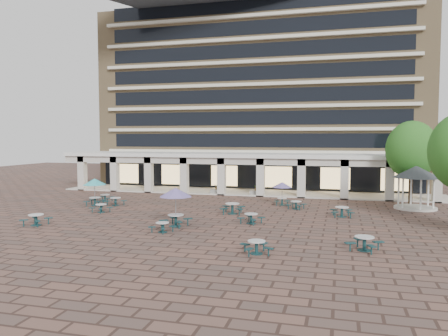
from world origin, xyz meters
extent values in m
plane|color=brown|center=(0.00, 0.00, 0.00)|extent=(120.00, 120.00, 0.00)
cube|color=#9C8158|center=(0.00, 25.50, 11.00)|extent=(40.00, 15.00, 22.00)
cube|color=beige|center=(0.00, 17.75, 4.50)|extent=(36.80, 0.50, 0.35)
cube|color=black|center=(0.00, 17.98, 5.80)|extent=(35.20, 0.05, 1.60)
cube|color=beige|center=(0.00, 17.75, 7.10)|extent=(36.80, 0.50, 0.35)
cube|color=black|center=(0.00, 17.98, 8.40)|extent=(35.20, 0.05, 1.60)
cube|color=beige|center=(0.00, 17.75, 9.70)|extent=(36.80, 0.50, 0.35)
cube|color=black|center=(0.00, 17.98, 11.00)|extent=(35.20, 0.05, 1.60)
cube|color=beige|center=(0.00, 17.75, 12.30)|extent=(36.80, 0.50, 0.35)
cube|color=black|center=(0.00, 17.98, 13.60)|extent=(35.20, 0.05, 1.60)
cube|color=beige|center=(0.00, 17.75, 14.90)|extent=(36.80, 0.50, 0.35)
cube|color=black|center=(0.00, 17.98, 16.20)|extent=(35.20, 0.05, 1.60)
cube|color=beige|center=(0.00, 17.75, 17.50)|extent=(36.80, 0.50, 0.35)
cube|color=black|center=(0.00, 17.98, 18.80)|extent=(35.20, 0.05, 1.60)
cube|color=beige|center=(0.00, 17.75, 20.10)|extent=(36.80, 0.50, 0.35)
cube|color=black|center=(0.00, 17.98, 21.40)|extent=(35.20, 0.05, 1.60)
cube|color=white|center=(0.00, 15.00, 4.20)|extent=(42.00, 6.60, 0.40)
cube|color=beige|center=(0.00, 12.15, 3.75)|extent=(42.00, 0.30, 0.90)
cube|color=black|center=(0.00, 17.70, 1.80)|extent=(38.00, 0.15, 3.20)
cube|color=beige|center=(0.00, 15.00, 0.06)|extent=(42.00, 6.00, 0.12)
cube|color=beige|center=(-19.00, 12.40, 2.00)|extent=(0.80, 0.80, 4.00)
cube|color=beige|center=(-14.78, 12.40, 2.00)|extent=(0.80, 0.80, 4.00)
cube|color=beige|center=(-10.56, 12.40, 2.00)|extent=(0.80, 0.80, 4.00)
cube|color=beige|center=(-6.33, 12.40, 2.00)|extent=(0.80, 0.80, 4.00)
cube|color=beige|center=(-2.11, 12.40, 2.00)|extent=(0.80, 0.80, 4.00)
cube|color=beige|center=(2.11, 12.40, 2.00)|extent=(0.80, 0.80, 4.00)
cube|color=beige|center=(6.33, 12.40, 2.00)|extent=(0.80, 0.80, 4.00)
cube|color=beige|center=(10.56, 12.40, 2.00)|extent=(0.80, 0.80, 4.00)
cube|color=beige|center=(14.78, 12.40, 2.00)|extent=(0.80, 0.80, 4.00)
cube|color=beige|center=(19.00, 12.40, 2.00)|extent=(0.80, 0.80, 4.00)
cube|color=#FFD88C|center=(-16.00, 17.55, 1.60)|extent=(3.20, 0.08, 2.40)
cube|color=#FFD88C|center=(-9.60, 17.55, 1.60)|extent=(3.20, 0.08, 2.40)
cube|color=#FFD88C|center=(-3.20, 17.55, 1.60)|extent=(3.20, 0.08, 2.40)
cube|color=#FFD88C|center=(3.20, 17.55, 1.60)|extent=(3.20, 0.08, 2.40)
cube|color=#FFD88C|center=(9.60, 17.55, 1.60)|extent=(3.20, 0.08, 2.40)
cube|color=#FFD88C|center=(16.00, 17.55, 1.60)|extent=(3.20, 0.08, 2.40)
cylinder|color=#143A3D|center=(-10.35, -6.64, 0.02)|extent=(0.72, 0.72, 0.04)
cylinder|color=#143A3D|center=(-10.35, -6.64, 0.34)|extent=(0.19, 0.19, 0.68)
cylinder|color=silver|center=(-10.35, -6.64, 0.75)|extent=(1.03, 1.03, 0.05)
cube|color=#143A3D|center=(-9.78, -6.08, 0.45)|extent=(0.60, 0.60, 0.05)
cylinder|color=#143A3D|center=(-9.78, -6.08, 0.22)|extent=(0.08, 0.08, 0.43)
cube|color=#143A3D|center=(-10.92, -6.08, 0.45)|extent=(0.60, 0.60, 0.05)
cylinder|color=#143A3D|center=(-10.92, -6.08, 0.22)|extent=(0.08, 0.08, 0.43)
cube|color=#143A3D|center=(-10.91, -7.21, 0.45)|extent=(0.60, 0.60, 0.05)
cylinder|color=#143A3D|center=(-10.91, -7.21, 0.22)|extent=(0.08, 0.08, 0.43)
cube|color=#143A3D|center=(-9.78, -7.21, 0.45)|extent=(0.60, 0.60, 0.05)
cylinder|color=#143A3D|center=(-9.78, -7.21, 0.22)|extent=(0.08, 0.08, 0.43)
cylinder|color=#143A3D|center=(-0.92, -6.43, 0.02)|extent=(0.60, 0.60, 0.03)
cylinder|color=#143A3D|center=(-0.92, -6.43, 0.28)|extent=(0.16, 0.16, 0.57)
cylinder|color=silver|center=(-0.92, -6.43, 0.63)|extent=(0.86, 0.86, 0.04)
cube|color=#143A3D|center=(-0.32, -6.14, 0.38)|extent=(0.53, 0.42, 0.04)
cylinder|color=#143A3D|center=(-0.32, -6.14, 0.18)|extent=(0.07, 0.07, 0.36)
cube|color=#143A3D|center=(-1.22, -5.83, 0.38)|extent=(0.42, 0.53, 0.04)
cylinder|color=#143A3D|center=(-1.22, -5.83, 0.18)|extent=(0.07, 0.07, 0.36)
cube|color=#143A3D|center=(-1.53, -6.73, 0.38)|extent=(0.53, 0.42, 0.04)
cylinder|color=#143A3D|center=(-1.53, -6.73, 0.18)|extent=(0.07, 0.07, 0.36)
cube|color=#143A3D|center=(-0.63, -7.04, 0.38)|extent=(0.42, 0.53, 0.04)
cylinder|color=#143A3D|center=(-0.63, -7.04, 0.18)|extent=(0.07, 0.07, 0.36)
cylinder|color=#143A3D|center=(5.95, -10.02, 0.02)|extent=(0.66, 0.66, 0.04)
cylinder|color=#143A3D|center=(5.95, -10.02, 0.31)|extent=(0.17, 0.17, 0.62)
cylinder|color=silver|center=(5.95, -10.02, 0.69)|extent=(0.94, 0.94, 0.05)
cube|color=#143A3D|center=(6.22, -9.34, 0.41)|extent=(0.43, 0.58, 0.05)
cylinder|color=#143A3D|center=(6.22, -9.34, 0.20)|extent=(0.08, 0.08, 0.39)
cube|color=#143A3D|center=(5.27, -9.76, 0.41)|extent=(0.58, 0.43, 0.05)
cylinder|color=#143A3D|center=(5.27, -9.76, 0.20)|extent=(0.08, 0.08, 0.39)
cube|color=#143A3D|center=(5.69, -10.71, 0.41)|extent=(0.43, 0.58, 0.05)
cylinder|color=#143A3D|center=(5.69, -10.71, 0.20)|extent=(0.08, 0.08, 0.39)
cube|color=#143A3D|center=(6.64, -10.29, 0.41)|extent=(0.58, 0.43, 0.05)
cylinder|color=#143A3D|center=(6.64, -10.29, 0.20)|extent=(0.08, 0.08, 0.39)
cylinder|color=#143A3D|center=(11.49, -7.86, 0.02)|extent=(0.73, 0.73, 0.04)
cylinder|color=#143A3D|center=(11.49, -7.86, 0.34)|extent=(0.19, 0.19, 0.69)
cylinder|color=silver|center=(11.49, -7.86, 0.76)|extent=(1.04, 1.04, 0.05)
cube|color=#143A3D|center=(12.23, -7.54, 0.46)|extent=(0.64, 0.49, 0.05)
cylinder|color=#143A3D|center=(12.23, -7.54, 0.22)|extent=(0.08, 0.08, 0.44)
cube|color=#143A3D|center=(11.17, -7.12, 0.46)|extent=(0.49, 0.64, 0.05)
cylinder|color=#143A3D|center=(11.17, -7.12, 0.22)|extent=(0.08, 0.08, 0.44)
cube|color=#143A3D|center=(10.75, -8.19, 0.46)|extent=(0.64, 0.49, 0.05)
cylinder|color=#143A3D|center=(10.75, -8.19, 0.22)|extent=(0.08, 0.08, 0.44)
cube|color=#143A3D|center=(11.81, -8.61, 0.46)|extent=(0.49, 0.64, 0.05)
cylinder|color=#143A3D|center=(11.81, -8.61, 0.22)|extent=(0.08, 0.08, 0.44)
cylinder|color=#143A3D|center=(-11.21, 2.33, 0.02)|extent=(0.70, 0.70, 0.04)
cylinder|color=#143A3D|center=(-11.21, 2.33, 0.33)|extent=(0.18, 0.18, 0.66)
cylinder|color=silver|center=(-11.21, 2.33, 0.73)|extent=(1.00, 1.00, 0.05)
cube|color=#143A3D|center=(-10.75, 2.96, 0.44)|extent=(0.55, 0.61, 0.05)
cylinder|color=#143A3D|center=(-10.75, 2.96, 0.21)|extent=(0.08, 0.08, 0.42)
cube|color=#143A3D|center=(-11.85, 2.80, 0.44)|extent=(0.61, 0.55, 0.05)
cylinder|color=#143A3D|center=(-11.85, 2.80, 0.21)|extent=(0.08, 0.08, 0.42)
cube|color=#143A3D|center=(-11.68, 1.70, 0.44)|extent=(0.55, 0.61, 0.05)
cylinder|color=#143A3D|center=(-11.68, 1.70, 0.21)|extent=(0.08, 0.08, 0.42)
cube|color=#143A3D|center=(-10.58, 1.87, 0.44)|extent=(0.61, 0.55, 0.05)
cylinder|color=#143A3D|center=(-10.58, 1.87, 0.21)|extent=(0.08, 0.08, 0.42)
cylinder|color=gray|center=(-11.21, 2.33, 1.21)|extent=(0.05, 0.05, 2.41)
cone|color=#38B1BA|center=(-11.21, 2.33, 2.16)|extent=(2.11, 2.11, 0.55)
cylinder|color=#143A3D|center=(-8.78, -0.72, 0.02)|extent=(0.63, 0.63, 0.04)
cylinder|color=#143A3D|center=(-8.78, -0.72, 0.30)|extent=(0.16, 0.16, 0.59)
cylinder|color=silver|center=(-8.78, -0.72, 0.66)|extent=(0.90, 0.90, 0.05)
cube|color=#143A3D|center=(-8.15, -0.41, 0.40)|extent=(0.56, 0.45, 0.05)
cylinder|color=#143A3D|center=(-8.15, -0.41, 0.19)|extent=(0.07, 0.07, 0.38)
cube|color=#143A3D|center=(-9.09, -0.09, 0.40)|extent=(0.45, 0.56, 0.05)
cylinder|color=#143A3D|center=(-9.09, -0.09, 0.19)|extent=(0.07, 0.07, 0.38)
cube|color=#143A3D|center=(-9.41, -1.03, 0.40)|extent=(0.56, 0.45, 0.05)
cylinder|color=#143A3D|center=(-9.41, -1.03, 0.19)|extent=(0.07, 0.07, 0.38)
cube|color=#143A3D|center=(-8.47, -1.35, 0.40)|extent=(0.45, 0.56, 0.05)
cylinder|color=#143A3D|center=(-8.47, -1.35, 0.19)|extent=(0.07, 0.07, 0.38)
cylinder|color=#143A3D|center=(-0.77, -4.44, 0.02)|extent=(0.77, 0.77, 0.04)
cylinder|color=#143A3D|center=(-0.77, -4.44, 0.36)|extent=(0.20, 0.20, 0.73)
cylinder|color=silver|center=(-0.77, -4.44, 0.80)|extent=(1.10, 1.10, 0.06)
cube|color=#143A3D|center=(-0.08, -3.94, 0.49)|extent=(0.67, 0.61, 0.06)
cylinder|color=#143A3D|center=(-0.08, -3.94, 0.23)|extent=(0.09, 0.09, 0.46)
cube|color=#143A3D|center=(-1.28, -3.75, 0.49)|extent=(0.61, 0.67, 0.06)
cylinder|color=#143A3D|center=(-1.28, -3.75, 0.23)|extent=(0.09, 0.09, 0.46)
cube|color=#143A3D|center=(-1.47, -4.95, 0.49)|extent=(0.67, 0.61, 0.06)
cylinder|color=#143A3D|center=(-1.47, -4.95, 0.23)|extent=(0.09, 0.09, 0.46)
cube|color=#143A3D|center=(-0.27, -5.14, 0.49)|extent=(0.61, 0.67, 0.06)
cylinder|color=#143A3D|center=(-0.27, -5.14, 0.23)|extent=(0.09, 0.09, 0.46)
cylinder|color=gray|center=(-0.77, -4.44, 1.32)|extent=(0.06, 0.06, 2.65)
cone|color=#7161A7|center=(-0.77, -4.44, 2.37)|extent=(2.32, 2.32, 0.61)
cylinder|color=#143A3D|center=(4.06, -2.12, 0.02)|extent=(0.67, 0.67, 0.04)
cylinder|color=#143A3D|center=(4.06, -2.12, 0.32)|extent=(0.17, 0.17, 0.63)
cylinder|color=silver|center=(4.06, -2.12, 0.70)|extent=(0.96, 0.96, 0.05)
cube|color=#143A3D|center=(4.75, -1.82, 0.42)|extent=(0.59, 0.46, 0.05)
cylinder|color=#143A3D|center=(4.75, -1.82, 0.20)|extent=(0.08, 0.08, 0.40)
cube|color=#143A3D|center=(3.76, -1.44, 0.42)|extent=(0.46, 0.59, 0.05)
cylinder|color=#143A3D|center=(3.76, -1.44, 0.20)|extent=(0.08, 0.08, 0.40)
cube|color=#143A3D|center=(3.37, -2.43, 0.42)|extent=(0.59, 0.46, 0.05)
cylinder|color=#143A3D|center=(3.37, -2.43, 0.20)|extent=(0.08, 0.08, 0.40)
cube|color=#143A3D|center=(4.36, -2.81, 0.42)|extent=(0.46, 0.59, 0.05)
cylinder|color=#143A3D|center=(4.36, -2.81, 0.20)|extent=(0.08, 0.08, 0.40)
cylinder|color=#143A3D|center=(-11.66, 4.83, 0.02)|extent=(0.63, 0.63, 0.04)
cylinder|color=#143A3D|center=(-11.66, 4.83, 0.30)|extent=(0.16, 0.16, 0.59)
cylinder|color=silver|center=(-11.66, 4.83, 0.66)|extent=(0.90, 0.90, 0.04)
cube|color=#143A3D|center=(-11.20, 5.37, 0.40)|extent=(0.51, 0.54, 0.04)
cylinder|color=#143A3D|center=(-11.20, 5.37, 0.19)|extent=(0.07, 0.07, 0.38)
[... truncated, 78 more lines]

